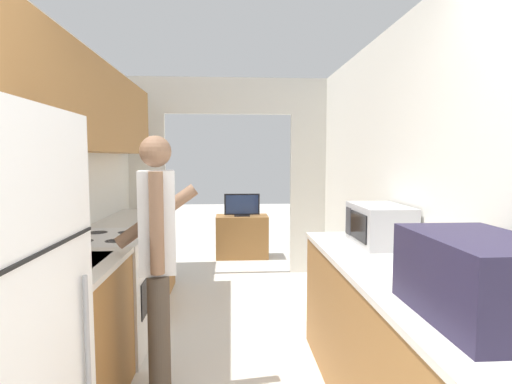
{
  "coord_description": "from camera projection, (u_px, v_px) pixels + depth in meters",
  "views": [
    {
      "loc": [
        0.03,
        -0.86,
        1.5
      ],
      "look_at": [
        0.23,
        2.35,
        1.22
      ],
      "focal_mm": 28.0,
      "sensor_mm": 36.0,
      "label": 1
    }
  ],
  "objects": [
    {
      "name": "counter_right",
      "position": [
        399.0,
        350.0,
        2.19
      ],
      "size": [
        0.62,
        2.24,
        0.9
      ],
      "color": "#9E6B38",
      "rests_on": "ground_plane"
    },
    {
      "name": "tv_cabinet",
      "position": [
        242.0,
        236.0,
        6.02
      ],
      "size": [
        0.78,
        0.42,
        0.63
      ],
      "color": "#9E6B38",
      "rests_on": "ground_plane"
    },
    {
      "name": "wall_far_with_doorway",
      "position": [
        229.0,
        163.0,
        5.07
      ],
      "size": [
        2.89,
        0.06,
        2.5
      ],
      "color": "silver",
      "rests_on": "ground_plane"
    },
    {
      "name": "counter_left",
      "position": [
        114.0,
        285.0,
        3.3
      ],
      "size": [
        0.62,
        3.04,
        0.9
      ],
      "color": "#9E6B38",
      "rests_on": "ground_plane"
    },
    {
      "name": "wall_left",
      "position": [
        44.0,
        157.0,
        2.62
      ],
      "size": [
        0.38,
        6.61,
        2.5
      ],
      "color": "silver",
      "rests_on": "ground_plane"
    },
    {
      "name": "person",
      "position": [
        158.0,
        262.0,
        2.4
      ],
      "size": [
        0.53,
        0.42,
        1.63
      ],
      "rotation": [
        0.0,
        0.0,
        1.74
      ],
      "color": "#4C4238",
      "rests_on": "ground_plane"
    },
    {
      "name": "microwave",
      "position": [
        379.0,
        225.0,
        2.79
      ],
      "size": [
        0.34,
        0.54,
        0.28
      ],
      "color": "#B7B7BC",
      "rests_on": "counter_right"
    },
    {
      "name": "suitcase",
      "position": [
        478.0,
        278.0,
        1.49
      ],
      "size": [
        0.4,
        0.64,
        0.32
      ],
      "color": "#231E38",
      "rests_on": "counter_right"
    },
    {
      "name": "television",
      "position": [
        242.0,
        205.0,
        5.94
      ],
      "size": [
        0.52,
        0.16,
        0.33
      ],
      "color": "black",
      "rests_on": "tv_cabinet"
    },
    {
      "name": "range_oven",
      "position": [
        108.0,
        292.0,
        3.12
      ],
      "size": [
        0.66,
        0.76,
        1.04
      ],
      "color": "white",
      "rests_on": "ground_plane"
    },
    {
      "name": "wall_right",
      "position": [
        434.0,
        199.0,
        2.45
      ],
      "size": [
        0.06,
        6.61,
        2.5
      ],
      "color": "silver",
      "rests_on": "ground_plane"
    }
  ]
}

